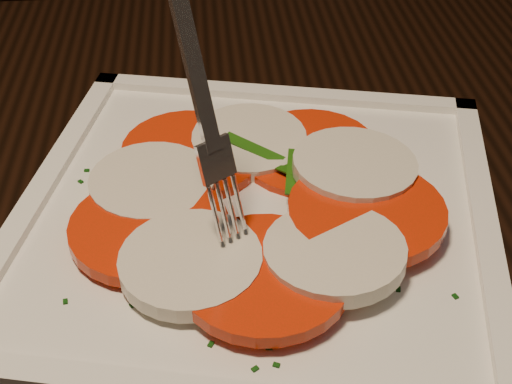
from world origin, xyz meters
TOP-DOWN VIEW (x-y plane):
  - table at (-0.22, 0.09)m, footprint 1.26×0.89m
  - chair at (-0.18, 0.85)m, footprint 0.52×0.52m
  - plate at (-0.29, 0.11)m, footprint 0.37×0.37m
  - caprese_salad at (-0.29, 0.11)m, footprint 0.24×0.24m
  - fork at (-0.32, 0.10)m, footprint 0.05×0.06m

SIDE VIEW (x-z plane):
  - chair at x=-0.18m, z-range 0.07..1.00m
  - table at x=-0.22m, z-range 0.28..1.03m
  - plate at x=-0.29m, z-range 0.75..0.76m
  - caprese_salad at x=-0.29m, z-range 0.76..0.79m
  - fork at x=-0.32m, z-range 0.79..0.97m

